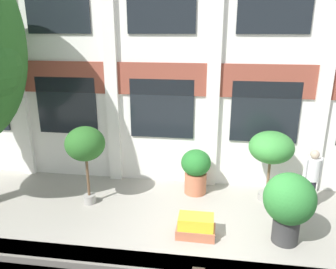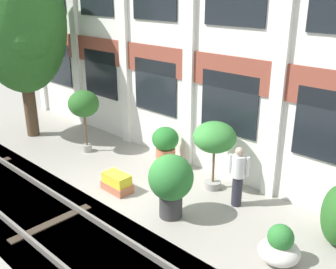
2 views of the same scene
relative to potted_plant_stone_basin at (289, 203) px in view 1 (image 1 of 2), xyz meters
name	(u,v)px [view 1 (image 1 of 2)]	position (x,y,z in m)	size (l,w,h in m)	color
ground_plane	(206,234)	(-1.69, 0.03, -0.95)	(80.00, 80.00, 0.00)	#9E998E
apartment_facade	(215,52)	(-1.69, 2.84, 2.87)	(17.55, 0.64, 7.66)	silver
potted_plant_stone_basin	(289,203)	(0.00, 0.00, 0.00)	(1.08, 1.08, 1.60)	#333333
potted_plant_terracotta_small	(85,145)	(-4.82, 0.97, 0.68)	(1.01, 1.01, 2.12)	gray
potted_plant_square_trough	(196,227)	(-1.94, -0.09, -0.71)	(0.87, 0.51, 0.51)	#B76647
potted_plant_low_pan	(271,149)	(-0.13, 1.84, 0.51)	(1.15, 1.15, 1.92)	gray
potted_plant_fluted_column	(196,169)	(-2.08, 1.97, -0.23)	(0.82, 0.82, 1.28)	#B76647
resident_by_doorway	(312,178)	(0.86, 1.53, -0.10)	(0.50, 0.34, 1.60)	#282833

